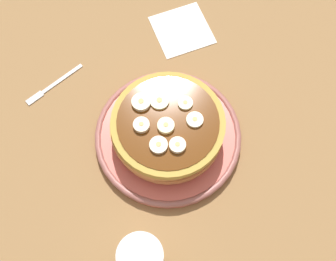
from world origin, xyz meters
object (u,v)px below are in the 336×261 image
object	(u,v)px
banana_slice_2	(142,128)
banana_slice_5	(177,145)
banana_slice_7	(141,102)
banana_slice_6	(185,103)
plate	(168,136)
banana_slice_1	(159,101)
napkin	(182,30)
banana_slice_3	(195,120)
banana_slice_4	(159,145)
banana_slice_0	(166,126)
pancake_stack	(166,128)
fork	(51,86)

from	to	relation	value
banana_slice_2	banana_slice_5	distance (cm)	6.76
banana_slice_5	banana_slice_7	world-z (taller)	same
banana_slice_2	banana_slice_6	world-z (taller)	banana_slice_2
plate	banana_slice_1	distance (cm)	7.91
plate	napkin	xyz separation A→B (cm)	(-23.26, 7.33, -0.95)
banana_slice_3	banana_slice_5	xyz separation A→B (cm)	(4.04, -3.79, 0.14)
banana_slice_4	banana_slice_6	xyz separation A→B (cm)	(-6.84, 5.90, -0.10)
banana_slice_0	napkin	distance (cm)	26.57
pancake_stack	banana_slice_6	bearing A→B (deg)	125.30
banana_slice_2	banana_slice_6	bearing A→B (deg)	111.73
banana_slice_1	napkin	world-z (taller)	banana_slice_1
banana_slice_3	fork	distance (cm)	30.30
banana_slice_7	fork	distance (cm)	21.08
banana_slice_2	banana_slice_5	world-z (taller)	same
banana_slice_6	banana_slice_7	distance (cm)	7.61
plate	banana_slice_3	distance (cm)	8.17
banana_slice_1	banana_slice_7	xyz separation A→B (cm)	(-0.22, -3.15, 0.16)
banana_slice_0	banana_slice_7	distance (cm)	6.14
banana_slice_1	fork	size ratio (longest dim) A/B	0.29
banana_slice_2	fork	bearing A→B (deg)	-134.27
banana_slice_4	banana_slice_6	distance (cm)	9.04
banana_slice_1	plate	bearing A→B (deg)	10.50
banana_slice_4	banana_slice_7	size ratio (longest dim) A/B	0.93
banana_slice_1	banana_slice_6	size ratio (longest dim) A/B	1.30
banana_slice_1	banana_slice_5	xyz separation A→B (cm)	(8.73, 1.47, 0.17)
banana_slice_2	banana_slice_4	bearing A→B (deg)	31.54
napkin	fork	bearing A→B (deg)	-73.23
pancake_stack	banana_slice_1	xyz separation A→B (cm)	(-4.02, -0.42, 3.11)
banana_slice_4	fork	size ratio (longest dim) A/B	0.26
napkin	banana_slice_1	bearing A→B (deg)	-22.80
banana_slice_7	banana_slice_6	bearing A→B (deg)	78.68
plate	banana_slice_6	xyz separation A→B (cm)	(-2.77, 3.55, 6.77)
pancake_stack	banana_slice_2	world-z (taller)	banana_slice_2
banana_slice_0	banana_slice_2	bearing A→B (deg)	-95.71
banana_slice_0	fork	xyz separation A→B (cm)	(-15.79, -19.82, -7.77)
pancake_stack	fork	distance (cm)	25.36
banana_slice_0	banana_slice_2	distance (cm)	4.06
plate	pancake_stack	size ratio (longest dim) A/B	1.32
pancake_stack	banana_slice_0	distance (cm)	3.39
plate	banana_slice_0	xyz separation A→B (cm)	(0.87, -0.53, 6.92)
banana_slice_4	napkin	xyz separation A→B (cm)	(-27.33, 9.68, -7.82)
banana_slice_4	banana_slice_2	bearing A→B (deg)	-148.46
banana_slice_4	banana_slice_3	bearing A→B (deg)	116.58
banana_slice_0	banana_slice_3	size ratio (longest dim) A/B	0.99
plate	fork	size ratio (longest dim) A/B	2.29
banana_slice_2	plate	bearing A→B (deg)	95.81
banana_slice_4	fork	world-z (taller)	banana_slice_4
banana_slice_0	banana_slice_6	size ratio (longest dim) A/B	1.11
pancake_stack	fork	size ratio (longest dim) A/B	1.73
plate	banana_slice_5	xyz separation A→B (cm)	(4.68, 0.72, 6.93)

